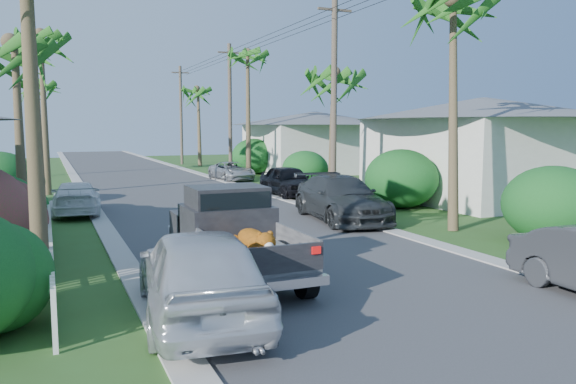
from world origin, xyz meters
name	(u,v)px	position (x,y,z in m)	size (l,w,h in m)	color
ground	(392,305)	(0.00, 0.00, 0.00)	(120.00, 120.00, 0.00)	#2E521E
road	(157,184)	(0.00, 25.00, 0.01)	(8.00, 100.00, 0.02)	#38383A
curb_left	(80,187)	(-4.30, 25.00, 0.03)	(0.60, 100.00, 0.06)	#A5A39E
curb_right	(225,181)	(4.30, 25.00, 0.03)	(0.60, 100.00, 0.06)	#A5A39E
pickup_truck	(231,233)	(-2.20, 3.25, 1.01)	(1.98, 5.12, 2.06)	black
parked_car_rm	(341,199)	(3.86, 9.10, 0.81)	(2.26, 5.55, 1.61)	#2E3234
parked_car_rf	(288,181)	(5.00, 16.59, 0.75)	(1.78, 4.42, 1.51)	black
parked_car_rd	(232,171)	(5.00, 25.88, 0.58)	(1.94, 4.20, 1.17)	#A5A8AC
parked_car_ln	(199,273)	(-3.60, 0.67, 0.84)	(1.98, 4.92, 1.68)	silver
parked_car_lf	(76,198)	(-5.00, 14.45, 0.64)	(1.79, 4.40, 1.28)	white
palm_l_b	(14,43)	(-6.80, 12.00, 6.15)	(4.40, 4.40, 7.40)	brown
palm_l_c	(40,36)	(-6.00, 22.00, 7.91)	(4.40, 4.40, 9.20)	brown
palm_l_d	(35,83)	(-6.50, 34.00, 6.44)	(4.40, 4.40, 7.70)	brown
palm_r_a	(457,1)	(6.30, 6.00, 7.42)	(4.40, 4.40, 8.70)	brown
palm_r_b	(333,73)	(6.60, 15.00, 5.95)	(4.40, 4.40, 7.20)	brown
palm_r_c	(248,54)	(6.20, 26.00, 8.11)	(4.40, 4.40, 9.40)	brown
palm_r_d	(198,89)	(6.50, 40.00, 6.74)	(4.40, 4.40, 8.00)	brown
shrub_r_a	(554,205)	(7.60, 3.00, 1.15)	(2.80, 3.08, 2.30)	#123F17
shrub_r_b	(401,179)	(7.80, 11.00, 1.25)	(3.00, 3.30, 2.50)	#123F17
shrub_r_c	(305,169)	(7.50, 20.00, 1.05)	(2.60, 2.86, 2.10)	#123F17
shrub_r_d	(254,156)	(8.00, 30.00, 1.30)	(3.20, 3.52, 2.60)	#123F17
picket_fence	(51,249)	(-6.00, 5.50, 0.50)	(0.10, 11.00, 1.00)	white
house_right_near	(481,153)	(13.00, 12.00, 2.22)	(8.00, 9.00, 4.80)	silver
house_right_far	(315,144)	(13.00, 30.00, 2.12)	(9.00, 8.00, 4.60)	silver
utility_pole_b	(334,100)	(5.60, 13.00, 4.60)	(1.60, 0.26, 9.00)	brown
utility_pole_c	(230,110)	(5.60, 28.00, 4.60)	(1.60, 0.26, 9.00)	brown
utility_pole_d	(181,114)	(5.60, 43.00, 4.60)	(1.60, 0.26, 9.00)	brown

